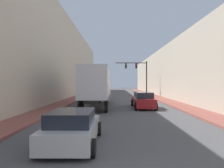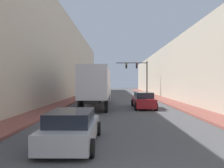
% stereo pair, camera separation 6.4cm
% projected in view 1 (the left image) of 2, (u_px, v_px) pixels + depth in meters
% --- Properties ---
extents(sidewalk_right, '(2.16, 80.00, 0.15)m').
position_uv_depth(sidewalk_right, '(159.00, 98.00, 33.56)').
color(sidewalk_right, brown).
rests_on(sidewalk_right, ground).
extents(sidewalk_left, '(2.16, 80.00, 0.15)m').
position_uv_depth(sidewalk_left, '(76.00, 98.00, 33.66)').
color(sidewalk_left, brown).
rests_on(sidewalk_left, ground).
extents(building_right, '(6.00, 80.00, 8.32)m').
position_uv_depth(building_right, '(186.00, 72.00, 33.49)').
color(building_right, '#BCB29E').
rests_on(building_right, ground).
extents(building_left, '(6.00, 80.00, 12.72)m').
position_uv_depth(building_left, '(49.00, 57.00, 33.65)').
color(building_left, beige).
rests_on(building_left, ground).
extents(semi_truck, '(2.50, 13.89, 3.96)m').
position_uv_depth(semi_truck, '(98.00, 85.00, 23.79)').
color(semi_truck, silver).
rests_on(semi_truck, ground).
extents(sedan_car, '(2.13, 4.40, 1.39)m').
position_uv_depth(sedan_car, '(73.00, 128.00, 8.88)').
color(sedan_car, '#B7B7BC').
rests_on(sedan_car, ground).
extents(suv_car, '(2.06, 4.95, 1.57)m').
position_uv_depth(suv_car, '(143.00, 100.00, 21.34)').
color(suv_car, maroon).
rests_on(suv_car, ground).
extents(traffic_signal_gantry, '(5.51, 0.35, 6.21)m').
position_uv_depth(traffic_signal_gantry, '(139.00, 72.00, 38.08)').
color(traffic_signal_gantry, black).
rests_on(traffic_signal_gantry, ground).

